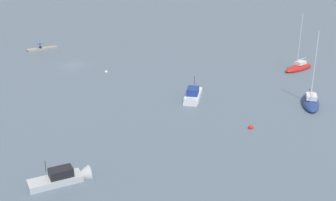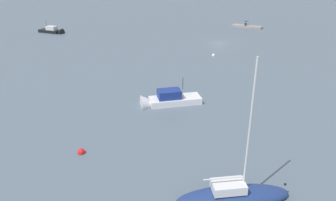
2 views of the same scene
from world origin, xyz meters
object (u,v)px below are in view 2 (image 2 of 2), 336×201
person_seated_dark_left (245,24)px  motorboat_black_far (53,31)px  motorboat_white_near (165,101)px  sailboat_navy_near (233,196)px  mooring_buoy_near (81,152)px  mooring_buoy_mid (213,55)px  umbrella_open_navy (246,21)px

person_seated_dark_left → motorboat_black_far: bearing=35.0°
motorboat_white_near → motorboat_black_far: motorboat_white_near is taller
motorboat_white_near → person_seated_dark_left: bearing=-35.7°
sailboat_navy_near → mooring_buoy_near: size_ratio=17.06×
sailboat_navy_near → motorboat_white_near: size_ratio=1.67×
motorboat_black_far → motorboat_white_near: bearing=55.5°
mooring_buoy_mid → motorboat_white_near: bearing=98.3°
sailboat_navy_near → motorboat_black_far: bearing=-159.2°
sailboat_navy_near → motorboat_white_near: bearing=-171.5°
umbrella_open_navy → mooring_buoy_near: 64.13m
motorboat_black_far → mooring_buoy_mid: size_ratio=10.93×
person_seated_dark_left → mooring_buoy_near: size_ratio=1.06×
umbrella_open_navy → mooring_buoy_near: (-5.34, 63.89, -1.49)m
person_seated_dark_left → motorboat_white_near: (-6.48, 50.23, -0.31)m
person_seated_dark_left → motorboat_white_near: motorboat_white_near is taller
umbrella_open_navy → mooring_buoy_mid: size_ratio=2.17×
person_seated_dark_left → sailboat_navy_near: sailboat_navy_near is taller
motorboat_black_far → umbrella_open_navy: bearing=120.0°
person_seated_dark_left → motorboat_white_near: size_ratio=0.10×
umbrella_open_navy → motorboat_white_near: size_ratio=0.18×
mooring_buoy_near → motorboat_white_near: bearing=-94.8°
motorboat_black_far → person_seated_dark_left: bearing=119.8°
umbrella_open_navy → sailboat_navy_near: size_ratio=0.11×
motorboat_white_near → mooring_buoy_near: (1.14, 13.49, -0.32)m
person_seated_dark_left → umbrella_open_navy: size_ratio=0.57×
motorboat_white_near → mooring_buoy_near: bearing=132.2°
sailboat_navy_near → mooring_buoy_mid: 39.04m
sailboat_navy_near → mooring_buoy_near: 14.55m
umbrella_open_navy → mooring_buoy_mid: bearing=96.6°
motorboat_black_far → mooring_buoy_near: 54.81m
umbrella_open_navy → motorboat_black_far: (36.89, 28.97, -1.24)m
person_seated_dark_left → sailboat_navy_near: (-19.86, 62.85, -0.32)m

